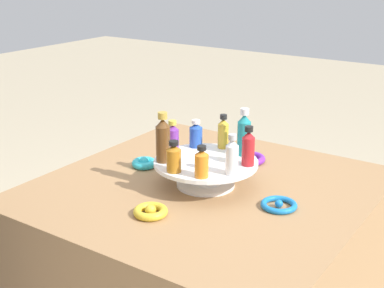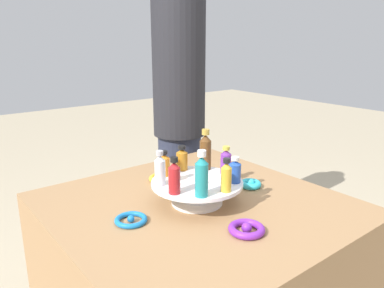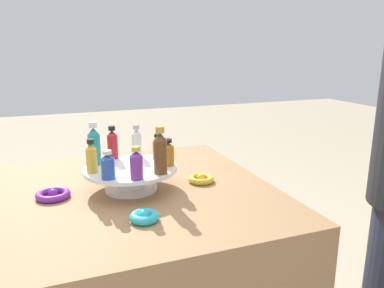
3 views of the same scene
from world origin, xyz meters
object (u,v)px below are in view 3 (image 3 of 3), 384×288
(bottle_purple, at_px, (136,164))
(bottle_clear, at_px, (137,142))
(bottle_blue, at_px, (108,166))
(bottle_brown, at_px, (160,152))
(ribbon_bow_teal, at_px, (144,216))
(display_stand, at_px, (131,174))
(bottle_amber, at_px, (168,153))
(bottle_teal, at_px, (94,145))
(bottle_orange, at_px, (158,147))
(bottle_gold, at_px, (91,157))
(bottle_red, at_px, (112,144))
(ribbon_bow_gold, at_px, (201,179))
(ribbon_bow_blue, at_px, (122,166))
(ribbon_bow_purple, at_px, (53,194))

(bottle_purple, distance_m, bottle_clear, 0.25)
(bottle_blue, bearing_deg, bottle_purple, -22.81)
(bottle_brown, bearing_deg, ribbon_bow_teal, -121.65)
(bottle_purple, bearing_deg, display_stand, 87.19)
(bottle_amber, height_order, bottle_teal, bottle_teal)
(bottle_brown, bearing_deg, bottle_orange, 77.19)
(bottle_blue, distance_m, bottle_gold, 0.09)
(bottle_brown, height_order, bottle_teal, bottle_brown)
(bottle_red, height_order, ribbon_bow_gold, bottle_red)
(bottle_brown, distance_m, bottle_red, 0.25)
(bottle_purple, xyz_separation_m, bottle_clear, (0.06, 0.24, 0.01))
(ribbon_bow_blue, bearing_deg, bottle_amber, -68.72)
(bottle_teal, bearing_deg, display_stand, -32.81)
(ribbon_bow_teal, bearing_deg, bottle_brown, 58.35)
(display_stand, distance_m, bottle_clear, 0.15)
(bottle_purple, bearing_deg, bottle_gold, 137.19)
(ribbon_bow_purple, xyz_separation_m, ribbon_bow_teal, (0.24, -0.27, 0.00))
(bottle_amber, relative_size, ribbon_bow_purple, 0.84)
(bottle_blue, xyz_separation_m, bottle_clear, (0.14, 0.21, 0.01))
(bottle_amber, xyz_separation_m, ribbon_bow_gold, (0.13, 0.01, -0.11))
(bottle_brown, bearing_deg, ribbon_bow_blue, 99.91)
(bottle_gold, height_order, ribbon_bow_teal, bottle_gold)
(display_stand, height_order, bottle_teal, bottle_teal)
(bottle_blue, bearing_deg, ribbon_bow_purple, 146.56)
(bottle_orange, height_order, ribbon_bow_blue, bottle_orange)
(bottle_clear, relative_size, bottle_teal, 0.80)
(display_stand, bearing_deg, bottle_blue, -132.81)
(display_stand, height_order, bottle_clear, bottle_clear)
(bottle_orange, distance_m, ribbon_bow_blue, 0.24)
(bottle_teal, distance_m, ribbon_bow_gold, 0.39)
(ribbon_bow_gold, distance_m, ribbon_bow_blue, 0.36)
(bottle_red, xyz_separation_m, bottle_teal, (-0.07, -0.05, 0.01))
(display_stand, xyz_separation_m, bottle_gold, (-0.13, -0.02, 0.08))
(bottle_gold, relative_size, ribbon_bow_gold, 1.17)
(ribbon_bow_gold, bearing_deg, bottle_brown, -153.70)
(bottle_purple, height_order, bottle_amber, bottle_purple)
(bottle_amber, height_order, ribbon_bow_purple, bottle_amber)
(bottle_purple, bearing_deg, bottle_amber, 37.19)
(ribbon_bow_blue, bearing_deg, bottle_brown, -80.09)
(bottle_orange, bearing_deg, bottle_amber, -82.81)
(bottle_purple, xyz_separation_m, bottle_brown, (0.08, 0.03, 0.02))
(bottle_amber, distance_m, bottle_gold, 0.25)
(ribbon_bow_gold, bearing_deg, bottle_amber, -174.20)
(bottle_teal, bearing_deg, bottle_clear, 17.19)
(display_stand, relative_size, bottle_red, 2.65)
(bottle_teal, relative_size, bottle_gold, 1.34)
(bottle_teal, bearing_deg, bottle_purple, -62.81)
(ribbon_bow_blue, distance_m, ribbon_bow_teal, 0.50)
(bottle_blue, bearing_deg, display_stand, 47.19)
(bottle_amber, bearing_deg, ribbon_bow_purple, 173.38)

